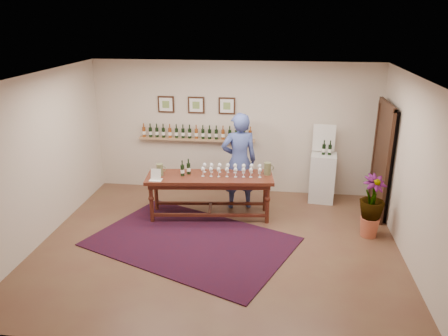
# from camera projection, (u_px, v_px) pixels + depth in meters

# --- Properties ---
(ground) EXTENTS (6.00, 6.00, 0.00)m
(ground) POSITION_uv_depth(u_px,v_px,m) (218.00, 245.00, 7.37)
(ground) COLOR brown
(ground) RESTS_ON ground
(room_shell) EXTENTS (6.00, 6.00, 6.00)m
(room_shell) POSITION_uv_depth(u_px,v_px,m) (338.00, 154.00, 8.48)
(room_shell) COLOR beige
(room_shell) RESTS_ON ground
(rug) EXTENTS (3.85, 3.28, 0.02)m
(rug) POSITION_uv_depth(u_px,v_px,m) (191.00, 241.00, 7.47)
(rug) COLOR #490D16
(rug) RESTS_ON ground
(tasting_table) EXTENTS (2.42, 1.01, 0.83)m
(tasting_table) POSITION_uv_depth(u_px,v_px,m) (210.00, 182.00, 8.19)
(tasting_table) COLOR #3F1A0F
(tasting_table) RESTS_ON ground
(table_glasses) EXTENTS (1.41, 0.42, 0.19)m
(table_glasses) POSITION_uv_depth(u_px,v_px,m) (231.00, 170.00, 8.16)
(table_glasses) COLOR white
(table_glasses) RESTS_ON tasting_table
(table_bottles) EXTENTS (0.31, 0.23, 0.30)m
(table_bottles) POSITION_uv_depth(u_px,v_px,m) (185.00, 167.00, 8.14)
(table_bottles) COLOR black
(table_bottles) RESTS_ON tasting_table
(pitcher_left) EXTENTS (0.16, 0.16, 0.23)m
(pitcher_left) POSITION_uv_depth(u_px,v_px,m) (160.00, 170.00, 8.12)
(pitcher_left) COLOR #62663F
(pitcher_left) RESTS_ON tasting_table
(pitcher_right) EXTENTS (0.17, 0.17, 0.23)m
(pitcher_right) POSITION_uv_depth(u_px,v_px,m) (267.00, 169.00, 8.16)
(pitcher_right) COLOR #62663F
(pitcher_right) RESTS_ON tasting_table
(menu_card) EXTENTS (0.22, 0.16, 0.20)m
(menu_card) POSITION_uv_depth(u_px,v_px,m) (156.00, 174.00, 7.91)
(menu_card) COLOR white
(menu_card) RESTS_ON tasting_table
(display_pedestal) EXTENTS (0.55, 0.55, 1.00)m
(display_pedestal) POSITION_uv_depth(u_px,v_px,m) (322.00, 177.00, 8.99)
(display_pedestal) COLOR silver
(display_pedestal) RESTS_ON ground
(pedestal_bottles) EXTENTS (0.32, 0.11, 0.31)m
(pedestal_bottles) POSITION_uv_depth(u_px,v_px,m) (327.00, 147.00, 8.75)
(pedestal_bottles) COLOR black
(pedestal_bottles) RESTS_ON display_pedestal
(info_sign) EXTENTS (0.45, 0.07, 0.61)m
(info_sign) POSITION_uv_depth(u_px,v_px,m) (324.00, 138.00, 8.85)
(info_sign) COLOR white
(info_sign) RESTS_ON display_pedestal
(potted_plant) EXTENTS (0.69, 0.69, 0.97)m
(potted_plant) POSITION_uv_depth(u_px,v_px,m) (372.00, 206.00, 7.49)
(potted_plant) COLOR #B2573B
(potted_plant) RESTS_ON ground
(person) EXTENTS (0.80, 0.63, 1.93)m
(person) POSITION_uv_depth(u_px,v_px,m) (239.00, 161.00, 8.53)
(person) COLOR #394888
(person) RESTS_ON ground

